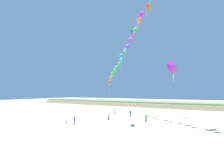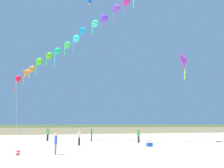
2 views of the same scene
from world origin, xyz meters
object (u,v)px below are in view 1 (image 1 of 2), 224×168
(large_kite_low_lead, at_px, (174,66))
(person_far_right, at_px, (74,120))
(person_near_left, at_px, (146,117))
(person_far_left, at_px, (130,113))
(beach_ball, at_px, (66,122))
(large_kite_mid_trail, at_px, (132,32))
(beach_cooler, at_px, (133,125))
(person_near_right, at_px, (109,116))
(person_mid_center, at_px, (115,110))

(large_kite_low_lead, bearing_deg, person_far_right, -157.62)
(person_near_left, distance_m, person_far_right, 13.70)
(person_near_left, xyz_separation_m, person_far_left, (-4.94, 4.12, 0.03))
(person_far_left, height_order, beach_ball, person_far_left)
(large_kite_low_lead, xyz_separation_m, large_kite_mid_trail, (-10.72, 8.40, 11.12))
(large_kite_mid_trail, height_order, beach_ball, large_kite_mid_trail)
(person_far_left, relative_size, person_far_right, 1.08)
(person_far_right, bearing_deg, large_kite_mid_trail, 70.45)
(beach_cooler, bearing_deg, person_far_right, -157.53)
(person_near_right, relative_size, person_far_left, 0.95)
(beach_ball, bearing_deg, person_far_right, -12.18)
(person_far_left, height_order, person_far_right, person_far_left)
(person_far_left, distance_m, beach_ball, 14.84)
(large_kite_low_lead, bearing_deg, beach_ball, -162.08)
(large_kite_low_lead, distance_m, beach_ball, 22.06)
(large_kite_low_lead, relative_size, beach_cooler, 6.38)
(beach_ball, bearing_deg, person_near_right, 49.71)
(large_kite_low_lead, relative_size, beach_ball, 10.18)
(person_far_right, xyz_separation_m, beach_ball, (-2.63, 0.57, -0.71))
(person_near_left, height_order, person_mid_center, person_mid_center)
(large_kite_low_lead, distance_m, beach_cooler, 12.25)
(large_kite_mid_trail, xyz_separation_m, beach_ball, (-7.96, -14.44, -21.20))
(person_near_left, bearing_deg, person_far_right, -140.02)
(large_kite_low_lead, height_order, beach_cooler, large_kite_low_lead)
(beach_cooler, bearing_deg, person_mid_center, 129.76)
(person_near_right, xyz_separation_m, large_kite_mid_trail, (2.38, 7.86, 20.46))
(person_near_right, bearing_deg, beach_ball, -130.29)
(person_mid_center, height_order, person_far_left, person_mid_center)
(person_far_right, bearing_deg, beach_cooler, 22.47)
(person_mid_center, bearing_deg, beach_cooler, -50.24)
(large_kite_low_lead, bearing_deg, person_near_right, 177.66)
(person_near_left, xyz_separation_m, person_mid_center, (-10.46, 6.59, 0.05))
(person_far_right, bearing_deg, person_near_right, 67.57)
(person_mid_center, relative_size, beach_cooler, 2.93)
(person_mid_center, xyz_separation_m, large_kite_low_lead, (16.01, -8.79, 9.29))
(large_kite_mid_trail, distance_m, beach_ball, 26.86)
(person_far_left, distance_m, large_kite_low_lead, 15.38)
(person_near_left, xyz_separation_m, beach_cooler, (-0.94, -4.85, -0.71))
(beach_ball, bearing_deg, person_far_left, 56.50)
(person_mid_center, height_order, beach_cooler, person_mid_center)
(beach_cooler, bearing_deg, large_kite_low_lead, 22.23)
(person_far_left, height_order, beach_cooler, person_far_left)
(beach_cooler, bearing_deg, person_far_left, 114.07)
(person_near_left, relative_size, person_mid_center, 0.95)
(person_near_left, distance_m, large_kite_mid_trail, 21.99)
(person_near_left, height_order, person_far_right, person_near_left)
(beach_ball, bearing_deg, beach_cooler, 15.53)
(large_kite_low_lead, xyz_separation_m, beach_ball, (-18.67, -6.04, -10.08))
(person_far_right, xyz_separation_m, large_kite_low_lead, (16.05, 6.61, 9.37))
(person_near_left, distance_m, person_near_right, 7.73)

